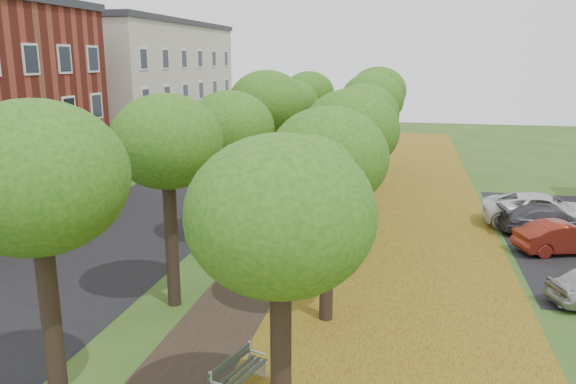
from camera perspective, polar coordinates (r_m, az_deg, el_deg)
The scene contains 10 objects.
street_asphalt at distance 28.18m, azimuth -14.11°, elevation -2.50°, with size 8.00×70.00×0.01m, color black.
footpath at distance 25.83m, azimuth 1.04°, elevation -3.54°, with size 3.20×70.00×0.01m, color black.
leaf_verge at distance 25.40m, azimuth 12.21°, elevation -4.14°, with size 7.50×70.00×0.01m, color olive.
tree_row_west at distance 25.35m, azimuth -3.84°, elevation 7.64°, with size 3.58×33.58×6.56m.
tree_row_east at distance 24.48m, azimuth 7.12°, elevation 7.36°, with size 3.58×33.58×6.56m.
building_cream at distance 47.56m, azimuth -15.33°, elevation 10.16°, with size 10.30×20.30×10.40m.
bench at distance 13.70m, azimuth -5.11°, elevation -17.95°, with size 0.99×1.79×0.82m.
car_red at distance 24.83m, azimuth 26.28°, elevation -4.17°, with size 1.33×3.82×1.26m, color maroon.
car_grey at distance 27.15m, azimuth 25.05°, elevation -2.62°, with size 1.75×4.31×1.25m, color #37373C.
car_white at distance 28.14m, azimuth 24.60°, elevation -1.78°, with size 2.49×5.40×1.50m, color silver.
Camera 1 is at (4.72, -9.25, 7.55)m, focal length 35.00 mm.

